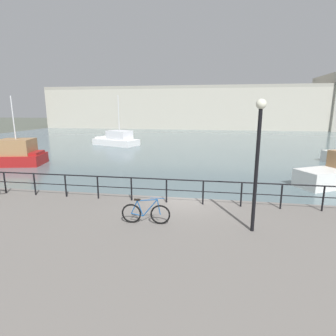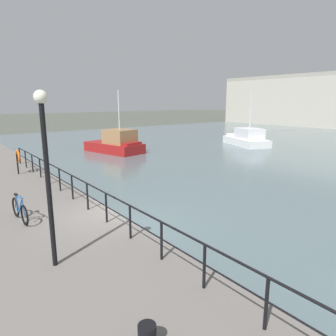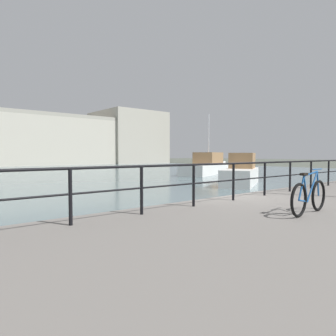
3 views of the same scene
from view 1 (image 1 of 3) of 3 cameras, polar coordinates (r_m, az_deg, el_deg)
name	(u,v)px [view 1 (image 1 of 3)]	position (r m, az deg, el deg)	size (l,w,h in m)	color
ground_plane	(186,213)	(12.89, 3.81, -9.50)	(240.00, 240.00, 0.00)	#4C5147
water_basin	(205,140)	(42.40, 7.90, 5.84)	(80.00, 60.00, 0.01)	slate
quay_promenade	(159,301)	(7.08, -1.99, -26.33)	(56.00, 13.00, 0.76)	slate
harbor_building	(237,108)	(69.55, 14.44, 12.19)	(79.97, 14.86, 12.24)	#B2AD9E
moored_red_daysailer	(11,155)	(27.12, -30.20, 2.38)	(6.41, 3.97, 5.85)	maroon
moored_small_launch	(117,139)	(36.89, -10.73, 5.95)	(6.65, 4.68, 6.48)	white
quay_railing	(185,187)	(11.69, 3.54, -4.05)	(23.98, 0.07, 1.08)	black
parked_bicycle	(146,213)	(9.82, -4.74, -9.50)	(1.77, 0.16, 0.98)	black
quay_lamp_post	(258,149)	(9.03, 18.46, 3.86)	(0.32, 0.32, 4.35)	black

